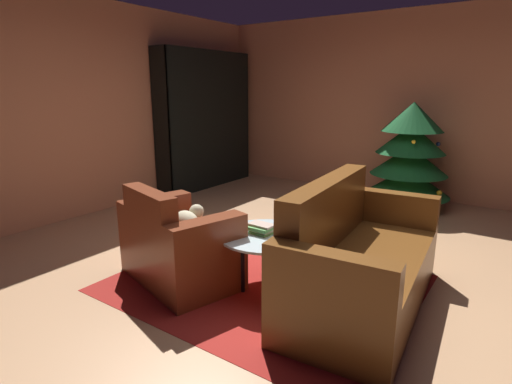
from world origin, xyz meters
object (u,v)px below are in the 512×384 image
at_px(armchair_red, 178,246).
at_px(coffee_table, 267,239).
at_px(couch_red, 358,264).
at_px(bottle_on_table, 293,223).
at_px(decorated_tree, 410,155).
at_px(book_stack_on_table, 261,228).
at_px(bookshelf_unit, 212,123).

xyz_separation_m(armchair_red, coffee_table, (0.70, 0.33, 0.12)).
distance_m(armchair_red, couch_red, 1.51).
height_order(armchair_red, bottle_on_table, armchair_red).
bearing_deg(decorated_tree, book_stack_on_table, -96.30).
bearing_deg(bottle_on_table, bookshelf_unit, 140.30).
distance_m(couch_red, book_stack_on_table, 0.82).
distance_m(armchair_red, bottle_on_table, 1.02).
height_order(armchair_red, coffee_table, armchair_red).
height_order(bookshelf_unit, couch_red, bookshelf_unit).
bearing_deg(decorated_tree, couch_red, -81.74).
bearing_deg(book_stack_on_table, bottle_on_table, 34.30).
relative_size(couch_red, bottle_on_table, 7.92).
distance_m(bookshelf_unit, coffee_table, 3.99).
bearing_deg(couch_red, book_stack_on_table, -167.12).
height_order(couch_red, book_stack_on_table, couch_red).
bearing_deg(couch_red, coffee_table, -166.64).
height_order(bookshelf_unit, bottle_on_table, bookshelf_unit).
bearing_deg(couch_red, bookshelf_unit, 145.22).
relative_size(coffee_table, book_stack_on_table, 3.72).
relative_size(coffee_table, decorated_tree, 0.55).
xyz_separation_m(book_stack_on_table, bottle_on_table, (0.22, 0.15, 0.05)).
relative_size(armchair_red, coffee_table, 1.50).
relative_size(coffee_table, bottle_on_table, 3.47).
relative_size(bookshelf_unit, decorated_tree, 1.53).
distance_m(bookshelf_unit, decorated_tree, 3.23).
distance_m(bookshelf_unit, bottle_on_table, 4.00).
bearing_deg(decorated_tree, bottle_on_table, -92.42).
xyz_separation_m(armchair_red, decorated_tree, (0.99, 3.47, 0.42)).
bearing_deg(bottle_on_table, coffee_table, -139.14).
height_order(book_stack_on_table, bottle_on_table, bottle_on_table).
height_order(couch_red, decorated_tree, decorated_tree).
bearing_deg(coffee_table, decorated_tree, 84.65).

